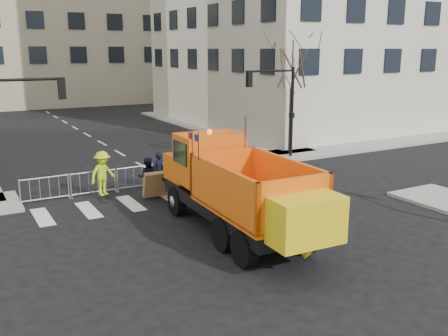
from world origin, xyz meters
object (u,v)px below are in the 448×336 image
cop_b (148,177)px  cop_c (190,176)px  newspaper_box (220,153)px  cop_a (158,171)px  worker (103,173)px  plow_truck (237,186)px

cop_b → cop_c: (1.58, -1.02, 0.07)m
cop_c → newspaper_box: 6.56m
cop_c → cop_a: bearing=-94.9°
cop_c → worker: bearing=-54.5°
cop_c → newspaper_box: cop_c is taller
cop_b → worker: size_ratio=0.92×
cop_c → worker: (-3.36, 1.74, 0.17)m
plow_truck → cop_b: (-1.08, 5.90, -0.86)m
cop_b → newspaper_box: 7.06m
worker → newspaper_box: (7.62, 3.24, -0.43)m
cop_b → worker: (-1.78, 0.72, 0.23)m
cop_a → cop_c: cop_c is taller
cop_c → newspaper_box: size_ratio=1.75×
cop_b → worker: worker is taller
plow_truck → newspaper_box: size_ratio=9.36×
plow_truck → newspaper_box: bearing=-23.4°
cop_a → cop_c: 1.95m
cop_b → cop_c: size_ratio=0.93×
worker → cop_c: bearing=-50.3°
plow_truck → worker: plow_truck is taller
cop_c → worker: size_ratio=0.98×
plow_truck → cop_b: 6.06m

